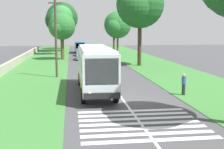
# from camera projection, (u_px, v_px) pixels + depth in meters

# --- Properties ---
(ground) EXTENTS (160.00, 160.00, 0.00)m
(ground) POSITION_uv_depth(u_px,v_px,m) (125.00, 102.00, 22.36)
(ground) COLOR #424244
(grass_verge_left) EXTENTS (120.00, 8.00, 0.04)m
(grass_verge_left) POSITION_uv_depth(u_px,v_px,m) (33.00, 74.00, 36.01)
(grass_verge_left) COLOR #387533
(grass_verge_left) RESTS_ON ground
(grass_verge_right) EXTENTS (120.00, 8.00, 0.04)m
(grass_verge_right) POSITION_uv_depth(u_px,v_px,m) (170.00, 72.00, 38.14)
(grass_verge_right) COLOR #387533
(grass_verge_right) RESTS_ON ground
(centre_line) EXTENTS (110.00, 0.16, 0.01)m
(centre_line) POSITION_uv_depth(u_px,v_px,m) (103.00, 73.00, 37.08)
(centre_line) COLOR silver
(centre_line) RESTS_ON ground
(coach_bus) EXTENTS (11.16, 2.62, 3.73)m
(coach_bus) POSITION_uv_depth(u_px,v_px,m) (95.00, 66.00, 25.62)
(coach_bus) COLOR silver
(coach_bus) RESTS_ON ground
(zebra_crossing) EXTENTS (5.85, 6.80, 0.01)m
(zebra_crossing) POSITION_uv_depth(u_px,v_px,m) (141.00, 123.00, 17.29)
(zebra_crossing) COLOR silver
(zebra_crossing) RESTS_ON ground
(trailing_car_0) EXTENTS (4.30, 1.78, 1.43)m
(trailing_car_0) POSITION_uv_depth(u_px,v_px,m) (109.00, 61.00, 44.88)
(trailing_car_0) COLOR black
(trailing_car_0) RESTS_ON ground
(trailing_car_1) EXTENTS (4.30, 1.78, 1.43)m
(trailing_car_1) POSITION_uv_depth(u_px,v_px,m) (81.00, 56.00, 53.36)
(trailing_car_1) COLOR gray
(trailing_car_1) RESTS_ON ground
(trailing_car_2) EXTENTS (4.30, 1.78, 1.43)m
(trailing_car_2) POSITION_uv_depth(u_px,v_px,m) (81.00, 52.00, 61.61)
(trailing_car_2) COLOR #B21E1E
(trailing_car_2) RESTS_ON ground
(trailing_minibus_0) EXTENTS (6.00, 2.14, 2.53)m
(trailing_minibus_0) POSITION_uv_depth(u_px,v_px,m) (80.00, 46.00, 69.02)
(trailing_minibus_0) COLOR teal
(trailing_minibus_0) RESTS_ON ground
(roadside_tree_left_0) EXTENTS (5.35, 4.58, 7.94)m
(roadside_tree_left_0) POSITION_uv_depth(u_px,v_px,m) (61.00, 27.00, 53.12)
(roadside_tree_left_0) COLOR brown
(roadside_tree_left_0) RESTS_ON grass_verge_left
(roadside_tree_left_1) EXTENTS (5.31, 4.63, 9.97)m
(roadside_tree_left_1) POSITION_uv_depth(u_px,v_px,m) (61.00, 18.00, 63.07)
(roadside_tree_left_1) COLOR brown
(roadside_tree_left_1) RESTS_ON grass_verge_left
(roadside_tree_left_2) EXTENTS (6.32, 5.37, 8.18)m
(roadside_tree_left_2) POSITION_uv_depth(u_px,v_px,m) (61.00, 29.00, 83.44)
(roadside_tree_left_2) COLOR #4C3826
(roadside_tree_left_2) RESTS_ON grass_verge_left
(roadside_tree_left_3) EXTENTS (8.83, 7.44, 11.42)m
(roadside_tree_left_3) POSITION_uv_depth(u_px,v_px,m) (61.00, 19.00, 72.68)
(roadside_tree_left_3) COLOR #3D2D1E
(roadside_tree_left_3) RESTS_ON grass_verge_left
(roadside_tree_right_0) EXTENTS (6.57, 5.58, 8.87)m
(roadside_tree_right_0) POSITION_uv_depth(u_px,v_px,m) (117.00, 25.00, 63.97)
(roadside_tree_right_0) COLOR brown
(roadside_tree_right_0) RESTS_ON grass_verge_right
(roadside_tree_right_1) EXTENTS (5.36, 4.42, 8.44)m
(roadside_tree_right_1) POSITION_uv_depth(u_px,v_px,m) (114.00, 25.00, 72.40)
(roadside_tree_right_1) COLOR brown
(roadside_tree_right_1) RESTS_ON grass_verge_right
(roadside_tree_right_2) EXTENTS (8.30, 6.70, 11.97)m
(roadside_tree_right_2) POSITION_uv_depth(u_px,v_px,m) (139.00, 6.00, 43.66)
(roadside_tree_right_2) COLOR #3D2D1E
(roadside_tree_right_2) RESTS_ON grass_verge_right
(utility_pole) EXTENTS (0.24, 1.40, 8.48)m
(utility_pole) POSITION_uv_depth(u_px,v_px,m) (56.00, 36.00, 33.19)
(utility_pole) COLOR #473828
(utility_pole) RESTS_ON grass_verge_left
(roadside_wall) EXTENTS (70.00, 0.40, 1.08)m
(roadside_wall) POSITION_uv_depth(u_px,v_px,m) (10.00, 65.00, 40.39)
(roadside_wall) COLOR #B2A893
(roadside_wall) RESTS_ON grass_verge_left
(pedestrian) EXTENTS (0.34, 0.34, 1.69)m
(pedestrian) POSITION_uv_depth(u_px,v_px,m) (184.00, 84.00, 24.49)
(pedestrian) COLOR #26262D
(pedestrian) RESTS_ON grass_verge_right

